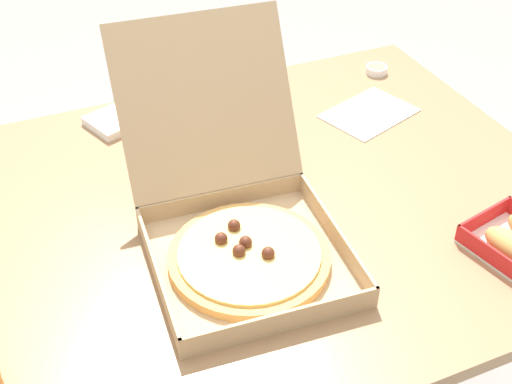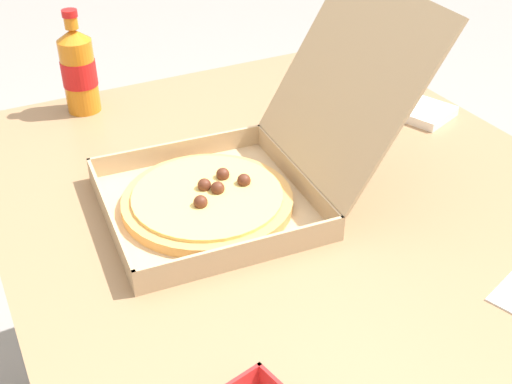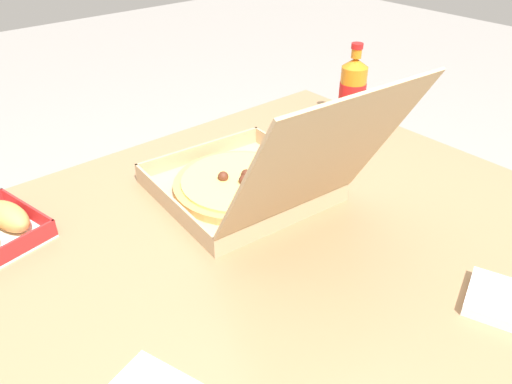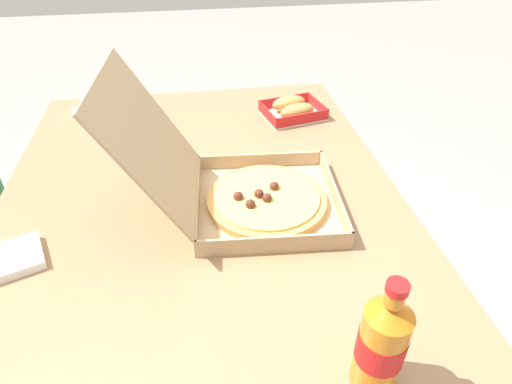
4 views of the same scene
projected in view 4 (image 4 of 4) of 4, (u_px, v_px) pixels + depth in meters
The scene contains 8 objects.
ground_plane at pixel (217, 358), 1.56m from camera, with size 10.00×10.00×0.00m, color gray.
dining_table at pixel (204, 213), 1.16m from camera, with size 1.28×1.01×0.74m.
pizza_box_open at pixel (248, 190), 1.04m from camera, with size 0.38×0.54×0.34m.
bread_side_box at pixel (294, 109), 1.45m from camera, with size 0.19×0.22×0.06m.
cola_bottle at pixel (384, 343), 0.65m from camera, with size 0.07×0.07×0.22m.
paper_menu at pixel (131, 127), 1.39m from camera, with size 0.21×0.15×0.00m, color white.
napkin_pile at pixel (16, 258), 0.91m from camera, with size 0.11×0.11×0.02m, color white.
dipping_sauce_cup at pixel (82, 112), 1.46m from camera, with size 0.06×0.06×0.02m.
Camera 4 is at (-0.91, 0.00, 1.40)m, focal length 30.41 mm.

